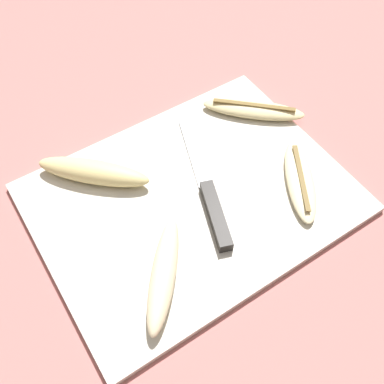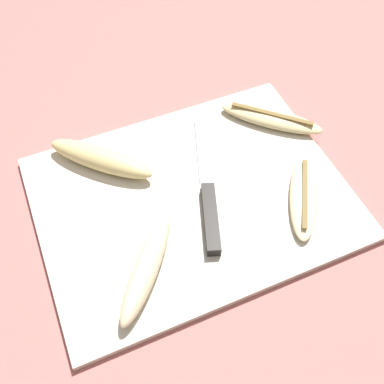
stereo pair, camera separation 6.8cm
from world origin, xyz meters
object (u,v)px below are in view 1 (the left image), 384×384
at_px(knife, 212,202).
at_px(banana_pale_long, 164,274).
at_px(banana_cream_curved, 300,180).
at_px(banana_ripe_center, 253,109).
at_px(banana_golden_short, 93,172).

relative_size(knife, banana_pale_long, 1.64).
height_order(banana_pale_long, banana_cream_curved, banana_pale_long).
distance_m(knife, banana_cream_curved, 0.14).
bearing_deg(knife, banana_cream_curved, 2.57).
bearing_deg(banana_pale_long, banana_ripe_center, 31.99).
relative_size(banana_ripe_center, banana_cream_curved, 1.02).
bearing_deg(banana_pale_long, banana_golden_short, 90.79).
relative_size(knife, banana_cream_curved, 1.60).
bearing_deg(banana_golden_short, banana_ripe_center, -4.48).
height_order(banana_golden_short, banana_cream_curved, banana_golden_short).
xyz_separation_m(knife, banana_pale_long, (-0.12, -0.06, 0.01)).
bearing_deg(banana_pale_long, knife, 27.63).
xyz_separation_m(banana_ripe_center, banana_cream_curved, (-0.03, -0.16, -0.00)).
bearing_deg(banana_cream_curved, banana_golden_short, 144.97).
relative_size(banana_pale_long, banana_cream_curved, 0.98).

